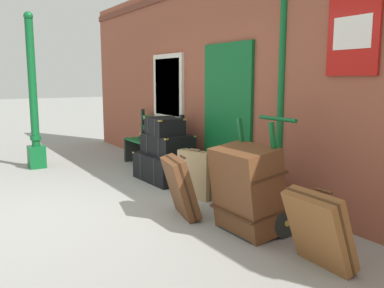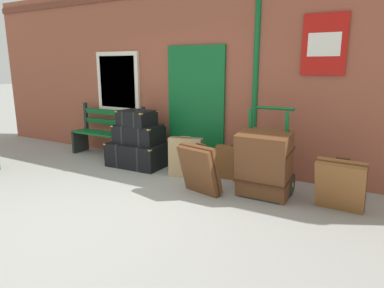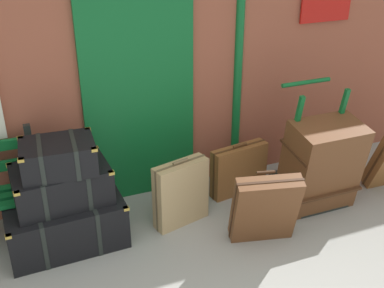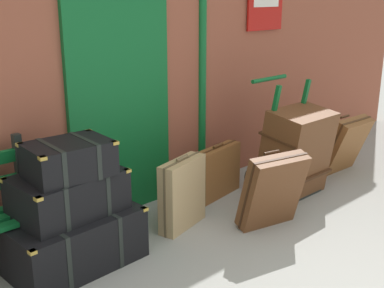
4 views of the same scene
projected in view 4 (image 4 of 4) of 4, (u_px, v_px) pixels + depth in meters
brick_facade at (101, 45)px, 4.49m from camera, size 10.40×0.35×3.20m
steamer_trunk_base at (73, 239)px, 3.86m from camera, size 1.03×0.68×0.43m
steamer_trunk_middle at (68, 193)px, 3.79m from camera, size 0.84×0.59×0.33m
steamer_trunk_top at (69, 159)px, 3.67m from camera, size 0.64×0.49×0.27m
porters_trolley at (282, 165)px, 5.32m from camera, size 0.71×0.58×1.20m
large_brown_trunk at (296, 152)px, 5.14m from camera, size 0.70×0.56×0.93m
suitcase_cream at (182, 194)px, 4.45m from camera, size 0.56×0.29×0.68m
suitcase_brown at (272, 191)px, 4.42m from camera, size 0.63×0.47×0.72m
suitcase_oxblood at (345, 145)px, 5.80m from camera, size 0.58×0.41×0.69m
suitcase_charcoal at (218, 172)px, 5.16m from camera, size 0.64×0.25×0.57m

